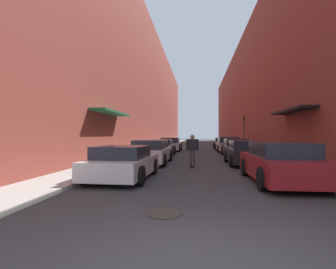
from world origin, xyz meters
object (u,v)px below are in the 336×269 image
object	(u,v)px
parked_car_right_1	(247,153)
parked_car_right_2	(236,148)
parked_car_left_2	(162,148)
parked_car_left_0	(123,163)
parked_car_right_3	(228,145)
parked_car_right_4	(222,143)
parked_car_right_0	(280,163)
traffic_light	(244,128)
parked_car_left_3	(171,144)
manhole_cover	(164,214)
parked_car_left_1	(151,152)
skateboarder	(192,147)

from	to	relation	value
parked_car_right_1	parked_car_right_2	world-z (taller)	parked_car_right_2
parked_car_right_2	parked_car_left_2	bearing A→B (deg)	179.02
parked_car_left_0	parked_car_right_3	size ratio (longest dim) A/B	0.89
parked_car_right_1	parked_car_right_4	distance (m)	16.36
parked_car_right_0	traffic_light	world-z (taller)	traffic_light
parked_car_left_3	traffic_light	xyz separation A→B (m)	(7.38, 2.33, 1.62)
parked_car_right_0	parked_car_right_2	size ratio (longest dim) A/B	1.05
parked_car_left_2	parked_car_right_2	world-z (taller)	parked_car_right_2
manhole_cover	traffic_light	distance (m)	23.35
parked_car_left_1	parked_car_right_2	distance (m)	7.52
parked_car_right_3	parked_car_right_4	xyz separation A→B (m)	(0.02, 5.82, -0.05)
parked_car_right_0	parked_car_left_2	bearing A→B (deg)	116.80
parked_car_left_1	parked_car_right_2	world-z (taller)	parked_car_right_2
parked_car_left_0	parked_car_right_0	bearing A→B (deg)	-1.69
parked_car_right_2	parked_car_right_3	size ratio (longest dim) A/B	0.95
parked_car_left_1	parked_car_left_3	world-z (taller)	parked_car_left_3
parked_car_right_1	parked_car_right_3	distance (m)	10.54
parked_car_right_0	skateboarder	distance (m)	4.99
parked_car_left_2	parked_car_right_4	xyz separation A→B (m)	(5.49, 10.96, 0.01)
parked_car_right_2	parked_car_left_1	bearing A→B (deg)	-135.12
parked_car_left_3	skateboarder	distance (m)	12.70
parked_car_left_2	parked_car_right_4	bearing A→B (deg)	63.38
parked_car_left_3	parked_car_right_1	bearing A→B (deg)	-64.94
skateboarder	parked_car_right_3	bearing A→B (deg)	75.73
parked_car_right_1	traffic_light	xyz separation A→B (m)	(2.16, 13.50, 1.64)
parked_car_left_1	parked_car_right_2	xyz separation A→B (m)	(5.33, 5.30, 0.00)
parked_car_left_1	parked_car_left_2	bearing A→B (deg)	91.74
parked_car_left_2	parked_car_left_1	bearing A→B (deg)	-88.26
parked_car_right_2	traffic_light	xyz separation A→B (m)	(1.97, 8.19, 1.63)
parked_car_right_1	skateboarder	world-z (taller)	skateboarder
skateboarder	parked_car_right_2	bearing A→B (deg)	65.36
parked_car_left_1	parked_car_right_2	bearing A→B (deg)	44.88
parked_car_left_1	parked_car_right_1	size ratio (longest dim) A/B	1.17
parked_car_left_1	parked_car_right_3	world-z (taller)	parked_car_right_3
parked_car_left_1	skateboarder	distance (m)	2.66
parked_car_right_3	traffic_light	size ratio (longest dim) A/B	1.29
parked_car_left_0	parked_car_left_3	distance (m)	16.33
manhole_cover	parked_car_left_1	bearing A→B (deg)	101.73
parked_car_left_0	parked_car_left_1	size ratio (longest dim) A/B	0.84
parked_car_left_2	parked_car_right_4	world-z (taller)	parked_car_right_4
parked_car_right_1	manhole_cover	xyz separation A→B (m)	(-3.25, -9.10, -0.62)
parked_car_right_4	skateboarder	world-z (taller)	skateboarder
parked_car_right_1	parked_car_right_4	xyz separation A→B (m)	(0.19, 16.36, -0.01)
parked_car_right_4	traffic_light	bearing A→B (deg)	-55.54
skateboarder	parked_car_left_2	bearing A→B (deg)	110.14
parked_car_left_3	parked_car_right_1	xyz separation A→B (m)	(5.22, -11.17, -0.01)
parked_car_left_0	parked_car_right_3	distance (m)	16.60
parked_car_right_4	manhole_cover	bearing A→B (deg)	-97.69
parked_car_left_1	parked_car_right_0	bearing A→B (deg)	-45.37
parked_car_left_3	traffic_light	bearing A→B (deg)	17.50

